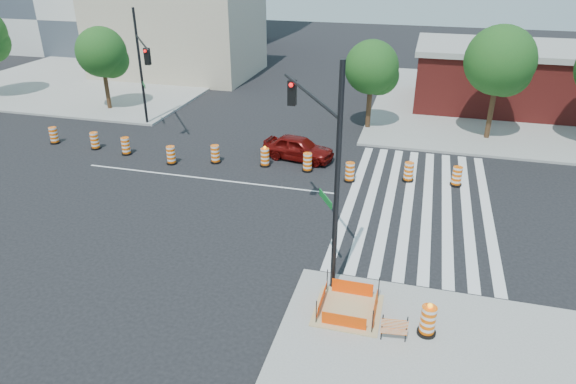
% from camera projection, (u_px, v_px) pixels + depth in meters
% --- Properties ---
extents(ground, '(120.00, 120.00, 0.00)m').
position_uv_depth(ground, '(206.00, 179.00, 27.21)').
color(ground, black).
rests_on(ground, ground).
extents(sidewalk_ne, '(22.00, 22.00, 0.15)m').
position_uv_depth(sidewalk_ne, '(523.00, 108.00, 38.58)').
color(sidewalk_ne, gray).
rests_on(sidewalk_ne, ground).
extents(sidewalk_nw, '(22.00, 22.00, 0.15)m').
position_uv_depth(sidewalk_nw, '(103.00, 78.00, 47.01)').
color(sidewalk_nw, gray).
rests_on(sidewalk_nw, ground).
extents(crosswalk_east, '(6.75, 13.50, 0.01)m').
position_uv_depth(crosswalk_east, '(418.00, 203.00, 24.64)').
color(crosswalk_east, silver).
rests_on(crosswalk_east, ground).
extents(lane_centerline, '(14.00, 0.12, 0.01)m').
position_uv_depth(lane_centerline, '(206.00, 179.00, 27.21)').
color(lane_centerline, silver).
rests_on(lane_centerline, ground).
extents(excavation_pit, '(2.20, 2.20, 0.90)m').
position_uv_depth(excavation_pit, '(348.00, 309.00, 17.19)').
color(excavation_pit, tan).
rests_on(excavation_pit, ground).
extents(brick_storefront, '(16.50, 8.50, 4.60)m').
position_uv_depth(brick_storefront, '(530.00, 78.00, 37.59)').
color(brick_storefront, maroon).
rests_on(brick_storefront, ground).
extents(beige_midrise, '(14.00, 10.00, 10.00)m').
position_uv_depth(beige_midrise, '(177.00, 19.00, 46.92)').
color(beige_midrise, '#BAA98E').
rests_on(beige_midrise, ground).
extents(red_coupe, '(4.32, 2.33, 1.39)m').
position_uv_depth(red_coupe, '(298.00, 148.00, 29.35)').
color(red_coupe, '#5D0A08').
rests_on(red_coupe, ground).
extents(signal_pole_se, '(3.29, 5.29, 8.07)m').
position_uv_depth(signal_pole_se, '(320.00, 145.00, 17.83)').
color(signal_pole_se, black).
rests_on(signal_pole_se, ground).
extents(signal_pole_nw, '(3.47, 4.63, 7.49)m').
position_uv_depth(signal_pole_nw, '(142.00, 61.00, 32.02)').
color(signal_pole_nw, black).
rests_on(signal_pole_nw, ground).
extents(pit_drum, '(0.60, 0.60, 1.18)m').
position_uv_depth(pit_drum, '(428.00, 321.00, 16.01)').
color(pit_drum, black).
rests_on(pit_drum, ground).
extents(barricade, '(0.82, 0.14, 0.97)m').
position_uv_depth(barricade, '(394.00, 327.00, 15.70)').
color(barricade, '#FF6005').
rests_on(barricade, ground).
extents(tree_north_b, '(3.56, 3.55, 6.03)m').
position_uv_depth(tree_north_b, '(102.00, 55.00, 36.63)').
color(tree_north_b, '#382314').
rests_on(tree_north_b, ground).
extents(tree_north_c, '(3.49, 3.44, 5.85)m').
position_uv_depth(tree_north_c, '(372.00, 70.00, 32.78)').
color(tree_north_c, '#382314').
rests_on(tree_north_c, ground).
extents(tree_north_d, '(4.15, 4.15, 7.06)m').
position_uv_depth(tree_north_d, '(500.00, 64.00, 30.55)').
color(tree_north_d, '#382314').
rests_on(tree_north_d, ground).
extents(median_drum_0, '(0.60, 0.60, 1.02)m').
position_uv_depth(median_drum_0, '(54.00, 136.00, 31.82)').
color(median_drum_0, black).
rests_on(median_drum_0, ground).
extents(median_drum_1, '(0.60, 0.60, 1.02)m').
position_uv_depth(median_drum_1, '(95.00, 141.00, 30.95)').
color(median_drum_1, black).
rests_on(median_drum_1, ground).
extents(median_drum_2, '(0.60, 0.60, 1.02)m').
position_uv_depth(median_drum_2, '(126.00, 147.00, 30.14)').
color(median_drum_2, black).
rests_on(median_drum_2, ground).
extents(median_drum_3, '(0.60, 0.60, 1.02)m').
position_uv_depth(median_drum_3, '(171.00, 156.00, 28.86)').
color(median_drum_3, black).
rests_on(median_drum_3, ground).
extents(median_drum_4, '(0.60, 0.60, 1.02)m').
position_uv_depth(median_drum_4, '(215.00, 155.00, 29.00)').
color(median_drum_4, black).
rests_on(median_drum_4, ground).
extents(median_drum_5, '(0.60, 0.60, 1.18)m').
position_uv_depth(median_drum_5, '(265.00, 158.00, 28.57)').
color(median_drum_5, black).
rests_on(median_drum_5, ground).
extents(median_drum_6, '(0.60, 0.60, 1.02)m').
position_uv_depth(median_drum_6, '(307.00, 163.00, 27.93)').
color(median_drum_6, black).
rests_on(median_drum_6, ground).
extents(median_drum_7, '(0.60, 0.60, 1.02)m').
position_uv_depth(median_drum_7, '(350.00, 173.00, 26.74)').
color(median_drum_7, black).
rests_on(median_drum_7, ground).
extents(median_drum_8, '(0.60, 0.60, 1.02)m').
position_uv_depth(median_drum_8, '(409.00, 172.00, 26.75)').
color(median_drum_8, black).
rests_on(median_drum_8, ground).
extents(median_drum_9, '(0.60, 0.60, 1.02)m').
position_uv_depth(median_drum_9, '(457.00, 177.00, 26.25)').
color(median_drum_9, black).
rests_on(median_drum_9, ground).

